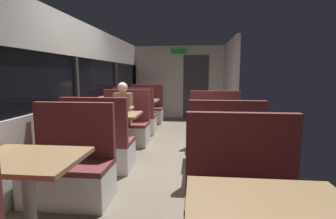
{
  "coord_description": "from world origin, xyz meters",
  "views": [
    {
      "loc": [
        0.48,
        -3.97,
        1.42
      ],
      "look_at": [
        0.01,
        0.63,
        0.77
      ],
      "focal_mm": 26.95,
      "sensor_mm": 36.0,
      "label": 1
    }
  ],
  "objects_px": {
    "bench_front_aisle_facing_entry": "(243,209)",
    "dining_table_rear_aisle": "(219,123)",
    "bench_near_window_facing_entry": "(70,172)",
    "bench_mid_window_facing_entry": "(125,128)",
    "dining_table_mid_window": "(114,119)",
    "bench_rear_aisle_facing_end": "(224,157)",
    "bench_mid_window_facing_end": "(100,148)",
    "bench_rear_aisle_facing_entry": "(215,132)",
    "bench_far_window_facing_entry": "(146,111)",
    "dining_table_far_window": "(141,104)",
    "dining_table_near_window": "(27,169)",
    "seated_passenger": "(124,119)",
    "bench_far_window_facing_end": "(135,120)"
  },
  "relations": [
    {
      "from": "dining_table_rear_aisle",
      "to": "dining_table_far_window",
      "type": "bearing_deg",
      "value": 125.41
    },
    {
      "from": "dining_table_mid_window",
      "to": "bench_rear_aisle_facing_entry",
      "type": "distance_m",
      "value": 1.88
    },
    {
      "from": "dining_table_near_window",
      "to": "dining_table_far_window",
      "type": "relative_size",
      "value": 1.0
    },
    {
      "from": "bench_far_window_facing_end",
      "to": "dining_table_mid_window",
      "type": "bearing_deg",
      "value": -90.0
    },
    {
      "from": "bench_near_window_facing_entry",
      "to": "bench_far_window_facing_entry",
      "type": "height_order",
      "value": "same"
    },
    {
      "from": "bench_near_window_facing_entry",
      "to": "bench_far_window_facing_entry",
      "type": "xyz_separation_m",
      "value": [
        0.0,
        4.64,
        0.0
      ]
    },
    {
      "from": "bench_mid_window_facing_entry",
      "to": "seated_passenger",
      "type": "bearing_deg",
      "value": -90.0
    },
    {
      "from": "bench_far_window_facing_entry",
      "to": "seated_passenger",
      "type": "xyz_separation_m",
      "value": [
        0.0,
        -2.39,
        0.21
      ]
    },
    {
      "from": "dining_table_far_window",
      "to": "dining_table_rear_aisle",
      "type": "bearing_deg",
      "value": -54.59
    },
    {
      "from": "bench_mid_window_facing_end",
      "to": "bench_rear_aisle_facing_entry",
      "type": "relative_size",
      "value": 1.0
    },
    {
      "from": "bench_mid_window_facing_end",
      "to": "dining_table_far_window",
      "type": "distance_m",
      "value": 3.03
    },
    {
      "from": "dining_table_mid_window",
      "to": "bench_rear_aisle_facing_entry",
      "type": "xyz_separation_m",
      "value": [
        1.79,
        0.5,
        -0.31
      ]
    },
    {
      "from": "bench_near_window_facing_entry",
      "to": "seated_passenger",
      "type": "bearing_deg",
      "value": 90.0
    },
    {
      "from": "dining_table_rear_aisle",
      "to": "bench_rear_aisle_facing_entry",
      "type": "distance_m",
      "value": 0.77
    },
    {
      "from": "bench_mid_window_facing_end",
      "to": "dining_table_near_window",
      "type": "bearing_deg",
      "value": -90.0
    },
    {
      "from": "dining_table_mid_window",
      "to": "bench_rear_aisle_facing_end",
      "type": "relative_size",
      "value": 0.82
    },
    {
      "from": "dining_table_near_window",
      "to": "bench_rear_aisle_facing_end",
      "type": "distance_m",
      "value": 2.3
    },
    {
      "from": "dining_table_rear_aisle",
      "to": "bench_rear_aisle_facing_end",
      "type": "xyz_separation_m",
      "value": [
        0.0,
        -0.7,
        -0.31
      ]
    },
    {
      "from": "bench_mid_window_facing_end",
      "to": "dining_table_far_window",
      "type": "relative_size",
      "value": 1.22
    },
    {
      "from": "bench_near_window_facing_entry",
      "to": "bench_rear_aisle_facing_entry",
      "type": "xyz_separation_m",
      "value": [
        1.79,
        2.12,
        0.0
      ]
    },
    {
      "from": "dining_table_near_window",
      "to": "bench_far_window_facing_end",
      "type": "bearing_deg",
      "value": 90.0
    },
    {
      "from": "bench_rear_aisle_facing_end",
      "to": "bench_front_aisle_facing_entry",
      "type": "bearing_deg",
      "value": -90.0
    },
    {
      "from": "bench_mid_window_facing_end",
      "to": "bench_rear_aisle_facing_end",
      "type": "distance_m",
      "value": 1.8
    },
    {
      "from": "bench_rear_aisle_facing_entry",
      "to": "dining_table_far_window",
      "type": "bearing_deg",
      "value": 134.55
    },
    {
      "from": "bench_near_window_facing_entry",
      "to": "dining_table_mid_window",
      "type": "height_order",
      "value": "bench_near_window_facing_entry"
    },
    {
      "from": "dining_table_near_window",
      "to": "bench_far_window_facing_entry",
      "type": "bearing_deg",
      "value": 90.0
    },
    {
      "from": "bench_mid_window_facing_entry",
      "to": "bench_far_window_facing_entry",
      "type": "relative_size",
      "value": 1.0
    },
    {
      "from": "dining_table_near_window",
      "to": "bench_rear_aisle_facing_entry",
      "type": "bearing_deg",
      "value": 57.57
    },
    {
      "from": "bench_front_aisle_facing_entry",
      "to": "dining_table_rear_aisle",
      "type": "distance_m",
      "value": 2.04
    },
    {
      "from": "dining_table_near_window",
      "to": "bench_mid_window_facing_entry",
      "type": "distance_m",
      "value": 3.03
    },
    {
      "from": "bench_far_window_facing_entry",
      "to": "bench_front_aisle_facing_entry",
      "type": "xyz_separation_m",
      "value": [
        1.79,
        -5.24,
        0.0
      ]
    },
    {
      "from": "bench_near_window_facing_entry",
      "to": "seated_passenger",
      "type": "height_order",
      "value": "seated_passenger"
    },
    {
      "from": "seated_passenger",
      "to": "bench_front_aisle_facing_entry",
      "type": "bearing_deg",
      "value": -57.82
    },
    {
      "from": "seated_passenger",
      "to": "bench_far_window_facing_end",
      "type": "bearing_deg",
      "value": 90.0
    },
    {
      "from": "dining_table_near_window",
      "to": "bench_front_aisle_facing_entry",
      "type": "height_order",
      "value": "bench_front_aisle_facing_entry"
    },
    {
      "from": "dining_table_near_window",
      "to": "bench_far_window_facing_end",
      "type": "height_order",
      "value": "bench_far_window_facing_end"
    },
    {
      "from": "bench_rear_aisle_facing_end",
      "to": "bench_rear_aisle_facing_entry",
      "type": "xyz_separation_m",
      "value": [
        0.0,
        1.4,
        0.0
      ]
    },
    {
      "from": "bench_mid_window_facing_entry",
      "to": "bench_rear_aisle_facing_end",
      "type": "relative_size",
      "value": 1.0
    },
    {
      "from": "bench_near_window_facing_entry",
      "to": "bench_far_window_facing_entry",
      "type": "distance_m",
      "value": 4.64
    },
    {
      "from": "dining_table_mid_window",
      "to": "dining_table_rear_aisle",
      "type": "distance_m",
      "value": 1.8
    },
    {
      "from": "dining_table_rear_aisle",
      "to": "bench_rear_aisle_facing_end",
      "type": "distance_m",
      "value": 0.77
    },
    {
      "from": "dining_table_near_window",
      "to": "bench_rear_aisle_facing_entry",
      "type": "relative_size",
      "value": 0.82
    },
    {
      "from": "bench_mid_window_facing_entry",
      "to": "seated_passenger",
      "type": "relative_size",
      "value": 0.87
    },
    {
      "from": "dining_table_near_window",
      "to": "dining_table_mid_window",
      "type": "distance_m",
      "value": 2.32
    },
    {
      "from": "bench_far_window_facing_end",
      "to": "bench_front_aisle_facing_entry",
      "type": "xyz_separation_m",
      "value": [
        1.79,
        -3.84,
        0.0
      ]
    },
    {
      "from": "bench_near_window_facing_entry",
      "to": "bench_mid_window_facing_entry",
      "type": "xyz_separation_m",
      "value": [
        0.0,
        2.32,
        0.0
      ]
    },
    {
      "from": "dining_table_far_window",
      "to": "bench_rear_aisle_facing_end",
      "type": "distance_m",
      "value": 3.69
    },
    {
      "from": "bench_near_window_facing_entry",
      "to": "dining_table_rear_aisle",
      "type": "relative_size",
      "value": 1.22
    },
    {
      "from": "bench_mid_window_facing_entry",
      "to": "bench_front_aisle_facing_entry",
      "type": "relative_size",
      "value": 1.0
    },
    {
      "from": "bench_mid_window_facing_end",
      "to": "dining_table_rear_aisle",
      "type": "bearing_deg",
      "value": 15.59
    }
  ]
}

